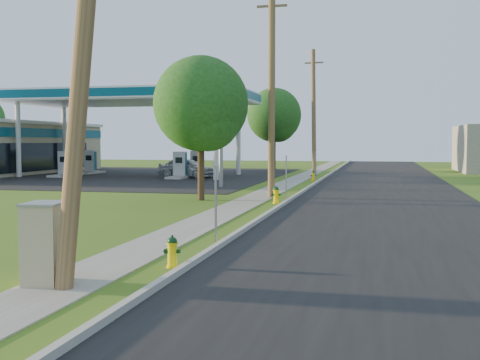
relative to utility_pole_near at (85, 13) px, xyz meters
name	(u,v)px	position (x,y,z in m)	size (l,w,h in m)	color
ground_plane	(144,280)	(0.60, 1.00, -4.80)	(140.00, 140.00, 0.00)	#3A5D16
road	(385,220)	(5.10, 11.00, -4.79)	(8.00, 120.00, 0.02)	black
curb	(267,215)	(1.10, 11.00, -4.73)	(0.15, 120.00, 0.15)	#A7A49A
sidewalk	(219,215)	(-0.65, 11.00, -4.79)	(1.50, 120.00, 0.03)	gray
forecourt	(108,175)	(-15.40, 33.00, -4.79)	(26.00, 28.00, 0.02)	black
utility_pole_near	(85,13)	(0.00, 0.00, 0.00)	(1.40, 0.32, 9.48)	brown
utility_pole_mid	(272,91)	(0.00, 18.00, 0.15)	(1.40, 0.32, 9.80)	brown
utility_pole_far	(314,112)	(0.00, 36.00, 0.00)	(1.40, 0.32, 9.50)	brown
sign_post_near	(216,205)	(0.85, 5.20, -3.80)	(0.05, 0.04, 2.00)	gray
sign_post_mid	(286,178)	(0.85, 17.00, -3.80)	(0.05, 0.04, 2.00)	gray
sign_post_far	(315,167)	(0.85, 29.20, -3.80)	(0.05, 0.04, 2.00)	gray
gas_canopy	(131,98)	(-13.40, 33.00, 1.09)	(18.18, 9.18, 6.40)	silver
fuel_pump_nw	(65,167)	(-17.90, 31.00, -4.08)	(1.20, 3.20, 1.90)	#A7A49A
fuel_pump_ne	(180,168)	(-8.90, 31.00, -4.08)	(1.20, 3.20, 1.90)	#A7A49A
fuel_pump_sw	(90,165)	(-17.90, 35.00, -4.08)	(1.20, 3.20, 1.90)	#A7A49A
fuel_pump_se	(197,166)	(-8.90, 35.00, -4.08)	(1.20, 3.20, 1.90)	#A7A49A
price_pylon	(221,91)	(-3.90, 23.50, 0.63)	(0.34, 2.04, 6.85)	gray
tree_verge	(202,107)	(-2.75, 16.05, -0.68)	(4.22, 4.22, 6.40)	#39271B
tree_lot	(275,117)	(-4.43, 44.63, 0.02)	(4.94, 4.94, 7.49)	#39271B
hydrant_near	(172,252)	(0.74, 2.21, -4.47)	(0.35, 0.31, 0.68)	yellow
hydrant_mid	(276,195)	(0.66, 15.42, -4.43)	(0.40, 0.35, 0.76)	#FFDA02
hydrant_far	(314,176)	(0.66, 30.10, -4.45)	(0.37, 0.33, 0.72)	#FFC203
utility_cabinet	(46,243)	(-1.02, 0.29, -4.04)	(0.79, 0.97, 1.52)	tan
car_silver	(187,168)	(-8.69, 31.83, -4.09)	(1.69, 4.20, 1.43)	#B8BBC0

